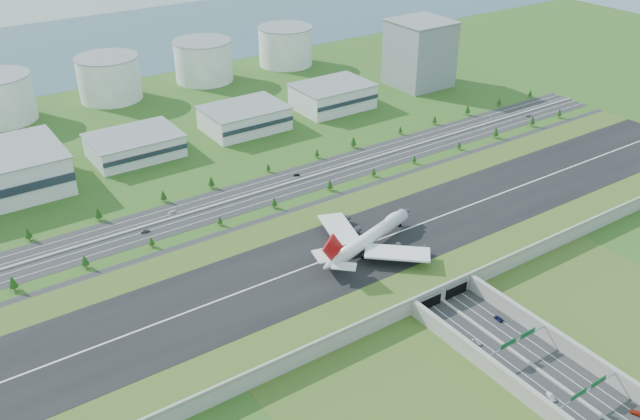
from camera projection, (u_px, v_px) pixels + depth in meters
ground at (377, 254)px, 356.98m from camera, size 1200.00×1200.00×0.00m
airfield_deck at (377, 247)px, 354.91m from camera, size 520.00×100.00×9.20m
underpass_road at (524, 354)px, 283.58m from camera, size 38.80×120.40×8.00m
sign_gantry_near at (517, 341)px, 285.01m from camera, size 38.70×0.70×9.80m
sign_gantry_far at (588, 391)px, 259.76m from camera, size 38.70×0.70×9.80m
north_expressway at (283, 185)px, 425.49m from camera, size 560.00×36.00×0.12m
tree_row at (290, 177)px, 425.80m from camera, size 496.17×48.48×8.04m
hangar_mid_a at (135, 146)px, 460.99m from camera, size 58.00×42.00×15.00m
hangar_mid_b at (244, 118)px, 502.16m from camera, size 58.00×42.00×17.00m
hangar_mid_c at (333, 96)px, 540.87m from camera, size 58.00×42.00×19.00m
office_tower at (420, 53)px, 582.22m from camera, size 46.00×46.00×55.00m
fuel_tank_b at (109, 78)px, 554.93m from camera, size 50.00×50.00×35.00m
fuel_tank_c at (203, 61)px, 596.58m from camera, size 50.00×50.00×35.00m
fuel_tank_d at (286, 46)px, 638.23m from camera, size 50.00×50.00×35.00m
bay_water at (90, 45)px, 703.27m from camera, size 1200.00×260.00×0.06m
boeing_747 at (370, 237)px, 343.44m from camera, size 72.61×67.67×23.05m
car_0 at (477, 342)px, 293.89m from camera, size 1.96×4.52×1.52m
car_1 at (551, 397)px, 265.37m from camera, size 3.01×5.03×1.56m
car_2 at (499, 318)px, 308.18m from camera, size 2.47×4.87×1.32m
car_3 at (637, 413)px, 257.86m from camera, size 3.97×5.85×1.57m
car_4 at (145, 231)px, 375.34m from camera, size 5.13×2.60×1.68m
car_5 at (296, 175)px, 436.84m from camera, size 4.31×2.89×1.34m
car_6 at (528, 115)px, 528.62m from camera, size 5.63×2.98×1.51m
car_7 at (172, 212)px, 394.40m from camera, size 4.52×1.88×1.31m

